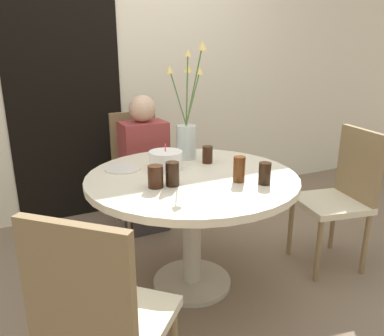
# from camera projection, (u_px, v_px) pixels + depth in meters

# --- Properties ---
(ground_plane) EXTENTS (16.00, 16.00, 0.00)m
(ground_plane) POSITION_uv_depth(u_px,v_px,m) (192.00, 283.00, 2.33)
(ground_plane) COLOR #7A6651
(wall_back) EXTENTS (8.00, 0.05, 2.60)m
(wall_back) POSITION_uv_depth(u_px,v_px,m) (119.00, 62.00, 3.15)
(wall_back) COLOR beige
(wall_back) RESTS_ON ground_plane
(doorway_panel) EXTENTS (0.90, 0.01, 2.05)m
(doorway_panel) POSITION_uv_depth(u_px,v_px,m) (66.00, 98.00, 3.01)
(doorway_panel) COLOR black
(doorway_panel) RESTS_ON ground_plane
(dining_table) EXTENTS (1.20, 1.20, 0.71)m
(dining_table) POSITION_uv_depth(u_px,v_px,m) (192.00, 195.00, 2.16)
(dining_table) COLOR beige
(dining_table) RESTS_ON ground_plane
(chair_far_back) EXTENTS (0.40, 0.40, 0.92)m
(chair_far_back) POSITION_uv_depth(u_px,v_px,m) (138.00, 162.00, 3.05)
(chair_far_back) COLOR beige
(chair_far_back) RESTS_ON ground_plane
(chair_near_front) EXTENTS (0.57, 0.57, 0.92)m
(chair_near_front) POSITION_uv_depth(u_px,v_px,m) (100.00, 318.00, 1.26)
(chair_near_front) COLOR beige
(chair_near_front) RESTS_ON ground_plane
(chair_left_flank) EXTENTS (0.47, 0.47, 0.92)m
(chair_left_flank) POSITION_uv_depth(u_px,v_px,m) (342.00, 190.00, 2.43)
(chair_left_flank) COLOR beige
(chair_left_flank) RESTS_ON ground_plane
(birthday_cake) EXTENTS (0.20, 0.20, 0.15)m
(birthday_cake) POSITION_uv_depth(u_px,v_px,m) (166.00, 160.00, 2.21)
(birthday_cake) COLOR white
(birthday_cake) RESTS_ON dining_table
(flower_vase) EXTENTS (0.25, 0.29, 0.73)m
(flower_vase) POSITION_uv_depth(u_px,v_px,m) (187.00, 131.00, 2.40)
(flower_vase) COLOR silver
(flower_vase) RESTS_ON dining_table
(side_plate) EXTENTS (0.21, 0.21, 0.01)m
(side_plate) POSITION_uv_depth(u_px,v_px,m) (123.00, 169.00, 2.22)
(side_plate) COLOR silver
(side_plate) RESTS_ON dining_table
(drink_glass_0) EXTENTS (0.08, 0.08, 0.12)m
(drink_glass_0) POSITION_uv_depth(u_px,v_px,m) (156.00, 177.00, 1.91)
(drink_glass_0) COLOR #33190C
(drink_glass_0) RESTS_ON dining_table
(drink_glass_1) EXTENTS (0.06, 0.06, 0.12)m
(drink_glass_1) POSITION_uv_depth(u_px,v_px,m) (265.00, 173.00, 1.96)
(drink_glass_1) COLOR black
(drink_glass_1) RESTS_ON dining_table
(drink_glass_2) EXTENTS (0.07, 0.07, 0.13)m
(drink_glass_2) POSITION_uv_depth(u_px,v_px,m) (172.00, 174.00, 1.93)
(drink_glass_2) COLOR black
(drink_glass_2) RESTS_ON dining_table
(drink_glass_3) EXTENTS (0.06, 0.06, 0.14)m
(drink_glass_3) POSITION_uv_depth(u_px,v_px,m) (239.00, 169.00, 1.99)
(drink_glass_3) COLOR #51280F
(drink_glass_3) RESTS_ON dining_table
(drink_glass_4) EXTENTS (0.06, 0.06, 0.11)m
(drink_glass_4) POSITION_uv_depth(u_px,v_px,m) (207.00, 155.00, 2.33)
(drink_glass_4) COLOR #33190C
(drink_glass_4) RESTS_ON dining_table
(person_guest) EXTENTS (0.34, 0.24, 1.08)m
(person_guest) POSITION_uv_depth(u_px,v_px,m) (145.00, 169.00, 2.91)
(person_guest) COLOR #383333
(person_guest) RESTS_ON ground_plane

